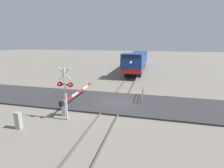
{
  "coord_description": "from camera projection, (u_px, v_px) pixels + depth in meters",
  "views": [
    {
      "loc": [
        3.23,
        -15.13,
        5.81
      ],
      "look_at": [
        -0.86,
        1.66,
        1.41
      ],
      "focal_mm": 27.87,
      "sensor_mm": 36.0,
      "label": 1
    }
  ],
  "objects": [
    {
      "name": "ground_plane",
      "position": [
        117.0,
        103.0,
        16.42
      ],
      "size": [
        160.0,
        160.0,
        0.0
      ],
      "primitive_type": "plane",
      "color": "slate"
    },
    {
      "name": "rail_track_left",
      "position": [
        109.0,
        102.0,
        16.57
      ],
      "size": [
        0.08,
        80.0,
        0.15
      ],
      "primitive_type": "cube",
      "color": "#59544C",
      "rests_on": "ground_plane"
    },
    {
      "name": "rail_track_right",
      "position": [
        124.0,
        103.0,
        16.24
      ],
      "size": [
        0.08,
        80.0,
        0.15
      ],
      "primitive_type": "cube",
      "color": "#59544C",
      "rests_on": "ground_plane"
    },
    {
      "name": "road_surface",
      "position": [
        117.0,
        102.0,
        16.4
      ],
      "size": [
        36.0,
        5.68,
        0.15
      ],
      "primitive_type": "cube",
      "color": "#2D2D30",
      "rests_on": "ground_plane"
    },
    {
      "name": "locomotive",
      "position": [
        137.0,
        60.0,
        33.09
      ],
      "size": [
        3.05,
        18.68,
        3.83
      ],
      "color": "black",
      "rests_on": "ground_plane"
    },
    {
      "name": "crossing_signal",
      "position": [
        65.0,
        88.0,
        12.4
      ],
      "size": [
        1.18,
        0.33,
        3.95
      ],
      "color": "#ADADB2",
      "rests_on": "ground_plane"
    },
    {
      "name": "crossing_gate",
      "position": [
        70.0,
        101.0,
        14.39
      ],
      "size": [
        0.36,
        6.6,
        1.35
      ],
      "color": "silver",
      "rests_on": "ground_plane"
    },
    {
      "name": "utility_cabinet",
      "position": [
        18.0,
        121.0,
        11.56
      ],
      "size": [
        0.37,
        0.34,
        1.18
      ],
      "primitive_type": "cube",
      "color": "#999993",
      "rests_on": "ground_plane"
    },
    {
      "name": "guard_railing",
      "position": [
        142.0,
        94.0,
        17.01
      ],
      "size": [
        0.08,
        2.83,
        0.95
      ],
      "color": "#4C4742",
      "rests_on": "ground_plane"
    }
  ]
}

